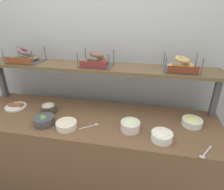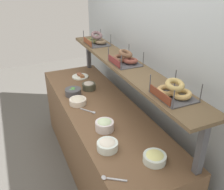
% 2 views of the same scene
% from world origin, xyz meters
% --- Properties ---
extents(ground_plane, '(8.00, 8.00, 0.00)m').
position_xyz_m(ground_plane, '(0.00, 0.00, 0.00)').
color(ground_plane, '#595651').
extents(back_wall, '(3.55, 0.06, 2.40)m').
position_xyz_m(back_wall, '(0.00, 0.55, 1.20)').
color(back_wall, '#AAB3B8').
rests_on(back_wall, ground_plane).
extents(deli_counter, '(2.35, 0.70, 0.85)m').
position_xyz_m(deli_counter, '(0.00, 0.00, 0.42)').
color(deli_counter, brown).
rests_on(deli_counter, ground_plane).
extents(shelf_riser_left, '(0.05, 0.05, 0.40)m').
position_xyz_m(shelf_riser_left, '(-1.12, 0.27, 1.05)').
color(shelf_riser_left, '#4C4C51').
rests_on(shelf_riser_left, deli_counter).
extents(shelf_riser_right, '(0.05, 0.05, 0.40)m').
position_xyz_m(shelf_riser_right, '(1.12, 0.27, 1.05)').
color(shelf_riser_right, '#4C4C51').
rests_on(shelf_riser_right, deli_counter).
extents(upper_shelf, '(2.31, 0.32, 0.03)m').
position_xyz_m(upper_shelf, '(0.00, 0.27, 1.26)').
color(upper_shelf, brown).
rests_on(upper_shelf, shelf_riser_left).
extents(bowl_egg_salad, '(0.17, 0.17, 0.08)m').
position_xyz_m(bowl_egg_salad, '(0.90, 0.06, 0.89)').
color(bowl_egg_salad, white).
rests_on(bowl_egg_salad, deli_counter).
extents(bowl_tuna_salad, '(0.16, 0.16, 0.09)m').
position_xyz_m(bowl_tuna_salad, '(-0.44, 0.03, 0.90)').
color(bowl_tuna_salad, '#474938').
rests_on(bowl_tuna_salad, deli_counter).
extents(bowl_potato_salad, '(0.18, 0.18, 0.07)m').
position_xyz_m(bowl_potato_salad, '(-0.16, -0.19, 0.89)').
color(bowl_potato_salad, '#F0E3CF').
rests_on(bowl_potato_salad, deli_counter).
extents(bowl_scallion_spread, '(0.16, 0.16, 0.10)m').
position_xyz_m(bowl_scallion_spread, '(0.38, -0.12, 0.90)').
color(bowl_scallion_spread, white).
rests_on(bowl_scallion_spread, deli_counter).
extents(bowl_cream_cheese, '(0.17, 0.17, 0.08)m').
position_xyz_m(bowl_cream_cheese, '(0.64, -0.20, 0.89)').
color(bowl_cream_cheese, white).
rests_on(bowl_cream_cheese, deli_counter).
extents(bowl_veggie_mix, '(0.18, 0.18, 0.09)m').
position_xyz_m(bowl_veggie_mix, '(-0.37, -0.18, 0.89)').
color(bowl_veggie_mix, '#48484D').
rests_on(bowl_veggie_mix, deli_counter).
extents(serving_plate_white, '(0.21, 0.21, 0.04)m').
position_xyz_m(serving_plate_white, '(-0.82, 0.05, 0.86)').
color(serving_plate_white, white).
rests_on(serving_plate_white, deli_counter).
extents(serving_spoon_near_plate, '(0.12, 0.15, 0.01)m').
position_xyz_m(serving_spoon_near_plate, '(0.93, -0.31, 0.86)').
color(serving_spoon_near_plate, '#B7B7BC').
rests_on(serving_spoon_near_plate, deli_counter).
extents(serving_spoon_by_edge, '(0.15, 0.12, 0.01)m').
position_xyz_m(serving_spoon_by_edge, '(0.05, -0.13, 0.86)').
color(serving_spoon_by_edge, '#B7B7BC').
rests_on(serving_spoon_by_edge, deli_counter).
extents(bagel_basket_poppy, '(0.33, 0.25, 0.16)m').
position_xyz_m(bagel_basket_poppy, '(-0.76, 0.26, 1.33)').
color(bagel_basket_poppy, '#4C4C51').
rests_on(bagel_basket_poppy, upper_shelf).
extents(bagel_basket_cinnamon_raisin, '(0.30, 0.26, 0.14)m').
position_xyz_m(bagel_basket_cinnamon_raisin, '(-0.00, 0.27, 1.33)').
color(bagel_basket_cinnamon_raisin, '#4C4C51').
rests_on(bagel_basket_cinnamon_raisin, upper_shelf).
extents(bagel_basket_sesame, '(0.30, 0.25, 0.14)m').
position_xyz_m(bagel_basket_sesame, '(0.77, 0.27, 1.33)').
color(bagel_basket_sesame, '#4C4C51').
rests_on(bagel_basket_sesame, upper_shelf).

